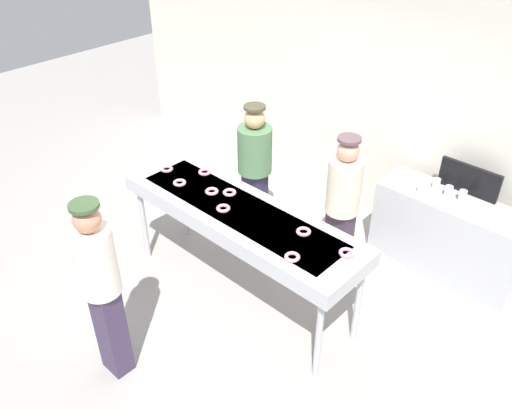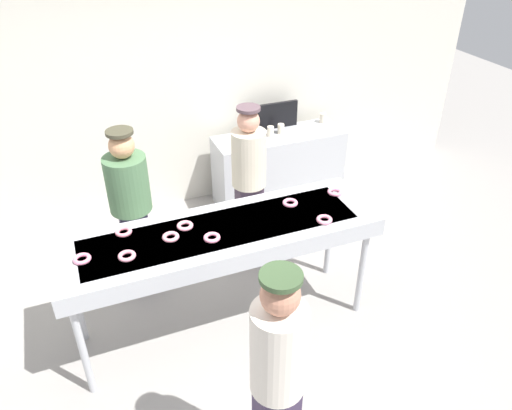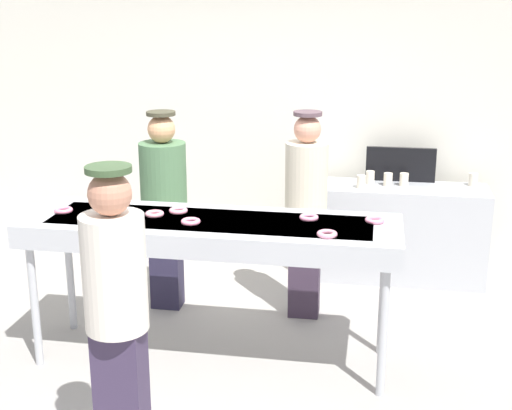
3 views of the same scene
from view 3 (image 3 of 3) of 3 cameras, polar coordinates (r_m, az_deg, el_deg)
name	(u,v)px [view 3 (image 3 of 3)]	position (r m, az deg, el deg)	size (l,w,h in m)	color
ground_plane	(213,358)	(5.14, -3.49, -12.17)	(16.00, 16.00, 0.00)	#9E9993
back_wall	(264,89)	(6.74, 0.62, 9.34)	(8.00, 0.12, 3.26)	silver
fryer_conveyor	(210,232)	(4.77, -3.68, -2.15)	(2.54, 0.73, 1.03)	#B7BABF
strawberry_donut_0	(191,221)	(4.66, -5.27, -1.33)	(0.13, 0.13, 0.03)	pink
strawberry_donut_1	(155,214)	(4.86, -8.16, -0.71)	(0.13, 0.13, 0.03)	pink
strawberry_donut_2	(327,234)	(4.42, 5.73, -2.33)	(0.13, 0.13, 0.03)	pink
strawberry_donut_3	(178,211)	(4.91, -6.26, -0.45)	(0.13, 0.13, 0.03)	pink
strawberry_donut_4	(375,220)	(4.74, 9.52, -1.20)	(0.13, 0.13, 0.03)	pink
strawberry_donut_5	(100,216)	(4.87, -12.42, -0.86)	(0.13, 0.13, 0.03)	pink
strawberry_donut_6	(309,217)	(4.74, 4.28, -1.00)	(0.13, 0.13, 0.03)	pink
strawberry_donut_7	(63,210)	(5.07, -15.22, -0.40)	(0.13, 0.13, 0.03)	pink
strawberry_donut_8	(120,204)	(5.14, -10.88, 0.12)	(0.13, 0.13, 0.03)	pink
worker_baker	(164,197)	(5.66, -7.41, 0.66)	(0.37, 0.37, 1.62)	#28243D
worker_assistant	(306,204)	(5.47, 4.03, 0.05)	(0.33, 0.33, 1.64)	#3B2C3F
customer_waiting	(117,318)	(3.56, -11.09, -8.88)	(0.31, 0.31, 1.71)	#3C304C
prep_counter	(397,233)	(6.48, 11.29, -2.20)	(1.54, 0.51, 0.86)	#B7BABF
paper_cup_0	(404,180)	(6.38, 11.81, 2.02)	(0.08, 0.08, 0.11)	beige
paper_cup_1	(388,179)	(6.36, 10.56, 2.04)	(0.08, 0.08, 0.11)	beige
paper_cup_2	(473,180)	(6.53, 17.06, 1.96)	(0.08, 0.08, 0.11)	beige
paper_cup_3	(361,182)	(6.24, 8.44, 1.87)	(0.08, 0.08, 0.11)	beige
paper_cup_4	(370,177)	(6.40, 9.16, 2.21)	(0.08, 0.08, 0.11)	beige
menu_display	(401,164)	(6.52, 11.54, 3.22)	(0.62, 0.04, 0.31)	black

